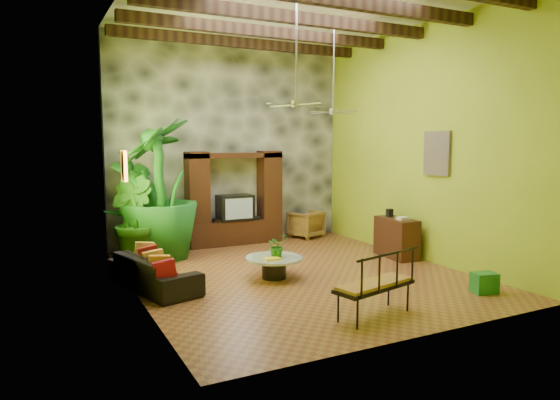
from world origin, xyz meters
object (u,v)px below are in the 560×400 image
ceiling_fan_front (296,92)px  iron_bench (378,281)px  entertainment_center (235,205)px  tall_plant_a (136,204)px  side_console (396,238)px  green_bin (484,283)px  coffee_table (274,265)px  ceiling_fan_back (333,102)px  tall_plant_b (132,220)px  sofa (154,272)px  wicker_armchair (306,224)px  tall_plant_c (160,190)px

ceiling_fan_front → iron_bench: ceiling_fan_front is taller
entertainment_center → tall_plant_a: 2.47m
side_console → green_bin: 2.77m
green_bin → ceiling_fan_front: bearing=139.4°
ceiling_fan_front → coffee_table: 3.17m
tall_plant_a → side_console: bearing=-27.3°
ceiling_fan_back → tall_plant_b: size_ratio=1.01×
sofa → wicker_armchair: wicker_armchair is taller
entertainment_center → tall_plant_b: 2.81m
iron_bench → side_console: (2.75, 2.90, -0.12)m
side_console → wicker_armchair: bearing=107.4°
tall_plant_a → entertainment_center: bearing=6.8°
wicker_armchair → side_console: 2.96m
tall_plant_c → coffee_table: tall_plant_c is taller
wicker_armchair → tall_plant_b: 4.77m
ceiling_fan_front → tall_plant_c: 3.87m
ceiling_fan_back → wicker_armchair: 3.62m
tall_plant_c → iron_bench: size_ratio=2.15×
tall_plant_b → side_console: 5.69m
entertainment_center → sofa: entertainment_center is taller
entertainment_center → sofa: 4.00m
tall_plant_b → iron_bench: 5.54m
ceiling_fan_back → tall_plant_b: (-4.25, 1.01, -2.48)m
tall_plant_c → green_bin: bearing=-49.3°
tall_plant_b → entertainment_center: bearing=19.2°
side_console → green_bin: size_ratio=2.76×
side_console → coffee_table: bearing=-169.3°
sofa → iron_bench: size_ratio=1.44×
tall_plant_a → green_bin: size_ratio=5.99×
entertainment_center → iron_bench: 5.84m
wicker_armchair → tall_plant_a: bearing=-17.5°
sofa → side_console: bearing=-105.3°
ceiling_fan_front → green_bin: (2.47, -2.12, -3.23)m
ceiling_fan_front → wicker_armchair: bearing=57.9°
green_bin → ceiling_fan_back: bearing=100.3°
side_console → green_bin: (-0.38, -2.73, -0.26)m
green_bin → entertainment_center: bearing=111.9°
coffee_table → side_console: bearing=5.9°
ceiling_fan_back → wicker_armchair: bearing=78.1°
ceiling_fan_back → coffee_table: ceiling_fan_back is taller
tall_plant_a → tall_plant_c: (0.44, -0.39, 0.33)m
side_console → sofa: bearing=-175.3°
ceiling_fan_front → side_console: 4.16m
ceiling_fan_front → coffee_table: size_ratio=1.73×
wicker_armchair → ceiling_fan_back: bearing=57.3°
side_console → tall_plant_b: bearing=164.1°
ceiling_fan_front → sofa: bearing=165.8°
tall_plant_c → sofa: bearing=-106.2°
ceiling_fan_back → green_bin: size_ratio=4.75×
ceiling_fan_back → coffee_table: size_ratio=1.73×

